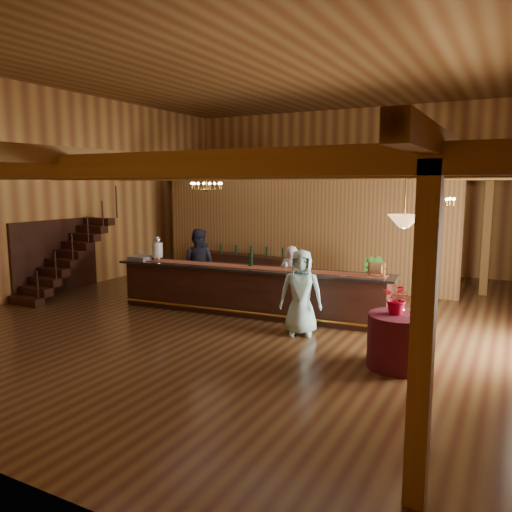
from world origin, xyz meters
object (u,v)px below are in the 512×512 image
at_px(raffle_drum, 377,268).
at_px(chandelier_right, 436,201).
at_px(bartender, 291,278).
at_px(guest, 301,293).
at_px(backbar_shelf, 244,268).
at_px(beverage_dispenser, 157,249).
at_px(chandelier_left, 207,186).
at_px(floor_plant, 371,279).
at_px(tasting_bar, 248,291).
at_px(round_table, 399,341).
at_px(pendant_lamp, 404,221).
at_px(staff_second, 198,264).

height_order(raffle_drum, chandelier_right, chandelier_right).
height_order(bartender, guest, guest).
xyz_separation_m(raffle_drum, backbar_shelf, (-4.79, 3.04, -0.85)).
xyz_separation_m(beverage_dispenser, chandelier_left, (0.69, 1.19, 1.54)).
height_order(chandelier_left, floor_plant, chandelier_left).
height_order(tasting_bar, beverage_dispenser, beverage_dispenser).
height_order(backbar_shelf, round_table, round_table).
height_order(raffle_drum, bartender, bartender).
distance_m(bartender, floor_plant, 2.18).
height_order(round_table, bartender, bartender).
xyz_separation_m(bartender, guest, (0.95, -1.70, 0.08)).
xyz_separation_m(pendant_lamp, bartender, (-3.05, 2.61, -1.63)).
distance_m(tasting_bar, pendant_lamp, 4.55).
height_order(round_table, chandelier_right, chandelier_right).
xyz_separation_m(round_table, guest, (-2.11, 0.91, 0.41)).
bearing_deg(floor_plant, pendant_lamp, -69.52).
height_order(chandelier_right, guest, chandelier_right).
distance_m(backbar_shelf, pendant_lamp, 7.81).
distance_m(tasting_bar, chandelier_left, 3.14).
xyz_separation_m(backbar_shelf, floor_plant, (4.11, -0.80, 0.19)).
relative_size(backbar_shelf, staff_second, 1.63).
xyz_separation_m(beverage_dispenser, backbar_shelf, (0.57, 3.36, -0.96)).
bearing_deg(round_table, staff_second, 156.32).
height_order(beverage_dispenser, chandelier_right, chandelier_right).
bearing_deg(bartender, round_table, 135.00).
distance_m(backbar_shelf, floor_plant, 4.19).
xyz_separation_m(backbar_shelf, round_table, (5.67, -4.99, 0.02)).
distance_m(round_table, bartender, 4.03).
height_order(tasting_bar, chandelier_left, chandelier_left).
bearing_deg(staff_second, backbar_shelf, -98.20).
distance_m(backbar_shelf, chandelier_left, 3.31).
height_order(beverage_dispenser, raffle_drum, beverage_dispenser).
relative_size(beverage_dispenser, chandelier_left, 0.75).
xyz_separation_m(beverage_dispenser, guest, (4.13, -0.73, -0.53)).
bearing_deg(chandelier_left, pendant_lamp, -26.99).
distance_m(round_table, pendant_lamp, 1.96).
height_order(chandelier_right, bartender, chandelier_right).
bearing_deg(floor_plant, chandelier_left, -160.94).
distance_m(round_table, staff_second, 6.13).
relative_size(backbar_shelf, round_table, 2.95).
distance_m(beverage_dispenser, round_table, 6.52).
xyz_separation_m(guest, floor_plant, (0.54, 3.29, -0.24)).
xyz_separation_m(chandelier_right, floor_plant, (-1.50, 0.49, -1.98)).
xyz_separation_m(raffle_drum, round_table, (0.89, -1.95, -0.83)).
bearing_deg(pendant_lamp, tasting_bar, 154.69).
xyz_separation_m(bartender, floor_plant, (1.49, 1.59, -0.16)).
height_order(backbar_shelf, guest, guest).
xyz_separation_m(raffle_drum, bartender, (-2.17, 0.65, -0.50)).
relative_size(chandelier_right, floor_plant, 0.66).
xyz_separation_m(pendant_lamp, floor_plant, (-1.57, 4.20, -1.79)).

